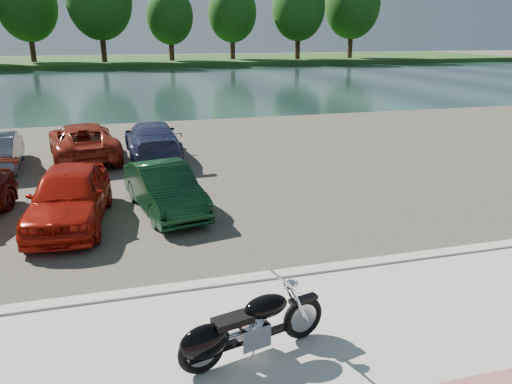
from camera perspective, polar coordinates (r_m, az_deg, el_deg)
The scene contains 11 objects.
ground at distance 7.89m, azimuth 2.58°, elevation -17.14°, with size 200.00×200.00×0.00m, color #595447.
kerb at distance 9.49m, azimuth -1.23°, elevation -10.10°, with size 60.00×0.30×0.14m, color beige.
parking_lot at distance 17.82m, azimuth -8.49°, elevation 3.08°, with size 60.00×18.00×0.04m, color #3D3931.
river at distance 46.38m, azimuth -13.31°, elevation 11.88°, with size 120.00×40.00×0.00m, color #1B302F.
far_bank at distance 78.26m, azimuth -14.57°, elevation 14.29°, with size 120.00×24.00×0.60m, color #224217.
far_trees at distance 72.25m, azimuth -11.22°, elevation 19.98°, with size 70.25×10.68×12.52m.
motorcycle at distance 7.21m, azimuth -1.73°, elevation -15.49°, with size 2.29×0.93×1.05m.
car_4 at distance 12.79m, azimuth -20.57°, elevation -0.42°, with size 1.68×4.18×1.42m, color #B1180B.
car_5 at distance 13.07m, azimuth -10.39°, elevation 0.38°, with size 1.30×3.72×1.23m, color black.
car_10 at distance 19.27m, azimuth -19.16°, elevation 5.51°, with size 2.21×4.80×1.33m, color maroon.
car_11 at distance 19.05m, azimuth -11.79°, elevation 5.95°, with size 1.84×4.52×1.31m, color navy.
Camera 1 is at (-2.07, -6.12, 4.53)m, focal length 35.00 mm.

